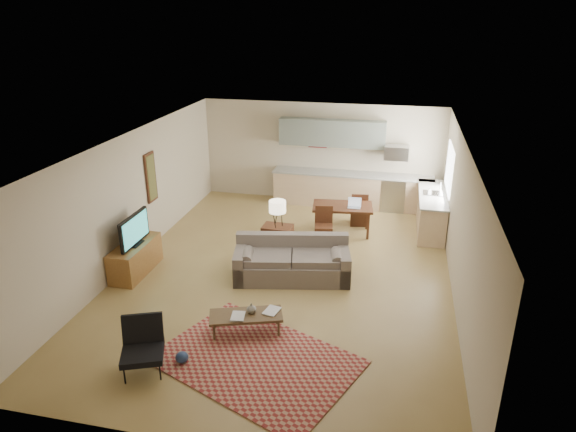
% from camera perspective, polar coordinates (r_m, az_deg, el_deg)
% --- Properties ---
extents(room, '(9.00, 9.00, 9.00)m').
position_cam_1_polar(room, '(9.87, -0.38, 0.44)').
color(room, olive).
rests_on(room, ground).
extents(kitchen_counter_back, '(4.26, 0.64, 0.92)m').
position_cam_1_polar(kitchen_counter_back, '(13.93, 7.08, 2.90)').
color(kitchen_counter_back, tan).
rests_on(kitchen_counter_back, ground).
extents(kitchen_counter_right, '(0.64, 2.26, 0.92)m').
position_cam_1_polar(kitchen_counter_right, '(12.80, 15.60, 0.50)').
color(kitchen_counter_right, tan).
rests_on(kitchen_counter_right, ground).
extents(kitchen_range, '(0.62, 0.62, 0.90)m').
position_cam_1_polar(kitchen_range, '(13.89, 11.60, 2.51)').
color(kitchen_range, '#A5A8AD').
rests_on(kitchen_range, ground).
extents(kitchen_microwave, '(0.62, 0.40, 0.35)m').
position_cam_1_polar(kitchen_microwave, '(13.59, 11.95, 6.91)').
color(kitchen_microwave, '#A5A8AD').
rests_on(kitchen_microwave, room).
extents(upper_cabinets, '(2.80, 0.34, 0.70)m').
position_cam_1_polar(upper_cabinets, '(13.73, 4.91, 9.18)').
color(upper_cabinets, slate).
rests_on(upper_cabinets, room).
extents(window_right, '(0.02, 1.40, 1.05)m').
position_cam_1_polar(window_right, '(12.49, 17.48, 5.04)').
color(window_right, white).
rests_on(window_right, room).
extents(wall_art_left, '(0.06, 0.42, 1.10)m').
position_cam_1_polar(wall_art_left, '(11.67, -14.96, 4.17)').
color(wall_art_left, olive).
rests_on(wall_art_left, room).
extents(triptych, '(1.70, 0.04, 0.50)m').
position_cam_1_polar(triptych, '(13.96, 3.32, 8.60)').
color(triptych, beige).
rests_on(triptych, room).
extents(rug, '(3.43, 2.96, 0.02)m').
position_cam_1_polar(rug, '(8.12, -3.54, -15.74)').
color(rug, maroon).
rests_on(rug, floor).
extents(sofa, '(2.50, 1.46, 0.82)m').
position_cam_1_polar(sofa, '(10.10, 0.44, -4.87)').
color(sofa, '#655950').
rests_on(sofa, floor).
extents(coffee_table, '(1.28, 0.83, 0.36)m').
position_cam_1_polar(coffee_table, '(8.64, -4.67, -11.81)').
color(coffee_table, '#44321C').
rests_on(coffee_table, floor).
extents(book_a, '(0.30, 0.36, 0.03)m').
position_cam_1_polar(book_a, '(8.49, -6.32, -10.99)').
color(book_a, maroon).
rests_on(book_a, coffee_table).
extents(book_b, '(0.35, 0.40, 0.02)m').
position_cam_1_polar(book_b, '(8.62, -2.49, -10.33)').
color(book_b, navy).
rests_on(book_b, coffee_table).
extents(vase, '(0.23, 0.23, 0.17)m').
position_cam_1_polar(vase, '(8.54, -4.09, -10.17)').
color(vase, black).
rests_on(vase, coffee_table).
extents(armchair, '(0.90, 0.90, 0.79)m').
position_cam_1_polar(armchair, '(7.99, -15.91, -13.97)').
color(armchair, black).
rests_on(armchair, floor).
extents(tv_credenza, '(0.52, 1.36, 0.63)m').
position_cam_1_polar(tv_credenza, '(10.82, -16.60, -4.51)').
color(tv_credenza, brown).
rests_on(tv_credenza, floor).
extents(tv, '(0.10, 1.05, 0.63)m').
position_cam_1_polar(tv, '(10.54, -16.72, -1.48)').
color(tv, black).
rests_on(tv, tv_credenza).
extents(console_table, '(0.64, 0.44, 0.73)m').
position_cam_1_polar(console_table, '(10.97, -1.15, -2.87)').
color(console_table, '#3A1E11').
rests_on(console_table, floor).
extents(table_lamp, '(0.39, 0.39, 0.58)m').
position_cam_1_polar(table_lamp, '(10.71, -1.18, 0.32)').
color(table_lamp, beige).
rests_on(table_lamp, console_table).
extents(dining_table, '(1.47, 0.95, 0.70)m').
position_cam_1_polar(dining_table, '(12.22, 6.03, -0.37)').
color(dining_table, '#3A1E11').
rests_on(dining_table, floor).
extents(dining_chair_near, '(0.46, 0.48, 0.84)m').
position_cam_1_polar(dining_chair_near, '(11.64, 3.99, -1.10)').
color(dining_chair_near, '#3A1E11').
rests_on(dining_chair_near, floor).
extents(dining_chair_far, '(0.45, 0.47, 0.85)m').
position_cam_1_polar(dining_chair_far, '(12.76, 7.91, 0.89)').
color(dining_chair_far, '#3A1E11').
rests_on(dining_chair_far, floor).
extents(laptop, '(0.30, 0.22, 0.22)m').
position_cam_1_polar(laptop, '(11.94, 7.38, 1.41)').
color(laptop, '#A5A8AD').
rests_on(laptop, dining_table).
extents(soap_bottle, '(0.13, 0.13, 0.19)m').
position_cam_1_polar(soap_bottle, '(12.48, 15.42, 2.68)').
color(soap_bottle, beige).
rests_on(soap_bottle, kitchen_counter_right).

